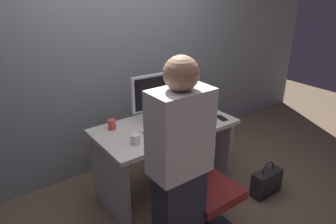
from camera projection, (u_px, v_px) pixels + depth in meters
name	position (u px, v px, depth m)	size (l,w,h in m)	color
ground_plane	(165.00, 188.00, 3.28)	(9.00, 9.00, 0.00)	brown
wall_back	(120.00, 35.00, 3.31)	(6.40, 0.10, 3.00)	gray
desk	(165.00, 146.00, 3.08)	(1.35, 0.72, 0.75)	beige
office_chair	(204.00, 191.00, 2.56)	(0.52, 0.52, 0.94)	black
person_at_desk	(180.00, 173.00, 2.08)	(0.40, 0.24, 1.64)	#262838
monitor	(157.00, 93.00, 3.05)	(0.54, 0.15, 0.46)	silver
keyboard	(163.00, 127.00, 2.91)	(0.43, 0.13, 0.02)	white
mouse	(189.00, 119.00, 3.06)	(0.06, 0.10, 0.03)	white
cup_near_keyboard	(135.00, 139.00, 2.62)	(0.08, 0.08, 0.09)	silver
cup_by_monitor	(112.00, 125.00, 2.88)	(0.07, 0.07, 0.09)	#D84C3F
book_stack	(195.00, 107.00, 3.28)	(0.21, 0.18, 0.11)	black
cell_phone	(221.00, 118.00, 3.12)	(0.07, 0.14, 0.01)	black
handbag	(266.00, 182.00, 3.16)	(0.34, 0.14, 0.38)	#262628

